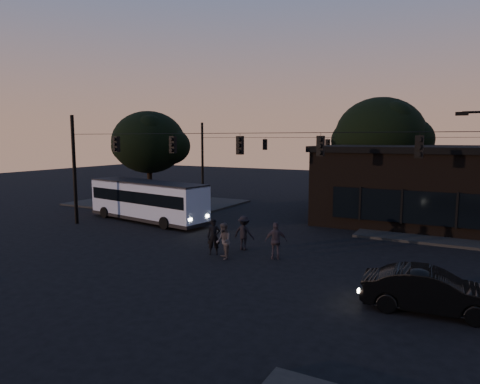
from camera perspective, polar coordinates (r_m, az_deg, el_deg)
The scene contains 13 objects.
ground at distance 20.67m, azimuth -5.36°, elevation -9.51°, with size 120.00×120.00×0.00m, color black.
sidewalk_far_left at distance 39.85m, azimuth -10.93°, elevation -1.40°, with size 14.00×10.00×0.15m, color black.
building at distance 32.63m, azimuth 24.66°, elevation 0.86°, with size 15.40×10.41×5.40m.
tree_behind at distance 39.08m, azimuth 18.16°, elevation 7.21°, with size 7.60×7.60×9.43m.
tree_left at distance 38.66m, azimuth -12.07°, elevation 6.49°, with size 6.40×6.40×8.30m.
signal_rig_near at distance 23.28m, azimuth 0.00°, elevation 3.54°, with size 26.24×0.30×7.50m.
signal_rig_far at distance 38.11m, azimuth 11.56°, elevation 4.44°, with size 26.24×0.30×7.50m.
bus at distance 31.30m, azimuth -12.27°, elevation -0.91°, with size 10.46×4.00×2.87m.
car at distance 16.32m, azimuth 24.10°, elevation -11.96°, with size 1.58×4.53×1.49m, color black.
pedestrian_a at distance 21.97m, azimuth -3.52°, elevation -5.99°, with size 0.68×0.44×1.85m, color black.
pedestrian_b at distance 21.18m, azimuth -2.21°, elevation -6.55°, with size 0.88×0.68×1.80m, color #3F3A3A.
pedestrian_c at distance 21.17m, azimuth 4.81°, elevation -6.50°, with size 1.09×0.45×1.86m, color #2F2831.
pedestrian_d at distance 22.88m, azimuth 0.55°, elevation -5.45°, with size 1.19×0.69×1.85m, color black.
Camera 1 is at (11.06, -16.43, 5.92)m, focal length 32.00 mm.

